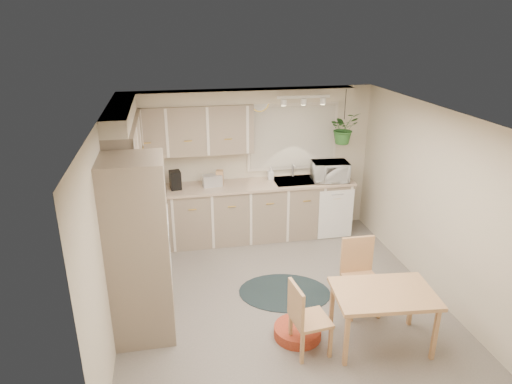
% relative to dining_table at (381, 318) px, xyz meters
% --- Properties ---
extents(floor, '(4.20, 4.20, 0.00)m').
position_rel_dining_table_xyz_m(floor, '(-0.87, 1.08, -0.34)').
color(floor, slate).
rests_on(floor, ground).
extents(ceiling, '(4.20, 4.20, 0.00)m').
position_rel_dining_table_xyz_m(ceiling, '(-0.87, 1.08, 2.06)').
color(ceiling, white).
rests_on(ceiling, wall_back).
extents(wall_back, '(4.00, 0.04, 2.40)m').
position_rel_dining_table_xyz_m(wall_back, '(-0.87, 3.18, 0.86)').
color(wall_back, beige).
rests_on(wall_back, floor).
extents(wall_front, '(4.00, 0.04, 2.40)m').
position_rel_dining_table_xyz_m(wall_front, '(-0.87, -1.02, 0.86)').
color(wall_front, beige).
rests_on(wall_front, floor).
extents(wall_left, '(0.04, 4.20, 2.40)m').
position_rel_dining_table_xyz_m(wall_left, '(-2.87, 1.08, 0.86)').
color(wall_left, beige).
rests_on(wall_left, floor).
extents(wall_right, '(0.04, 4.20, 2.40)m').
position_rel_dining_table_xyz_m(wall_right, '(1.13, 1.08, 0.86)').
color(wall_right, beige).
rests_on(wall_right, floor).
extents(base_cab_left, '(0.60, 1.85, 0.90)m').
position_rel_dining_table_xyz_m(base_cab_left, '(-2.57, 1.96, 0.11)').
color(base_cab_left, gray).
rests_on(base_cab_left, floor).
extents(base_cab_back, '(3.60, 0.60, 0.90)m').
position_rel_dining_table_xyz_m(base_cab_back, '(-1.07, 2.88, 0.11)').
color(base_cab_back, gray).
rests_on(base_cab_back, floor).
extents(counter_left, '(0.64, 1.89, 0.04)m').
position_rel_dining_table_xyz_m(counter_left, '(-2.56, 1.96, 0.58)').
color(counter_left, '#C1A98D').
rests_on(counter_left, base_cab_left).
extents(counter_back, '(3.64, 0.64, 0.04)m').
position_rel_dining_table_xyz_m(counter_back, '(-1.07, 2.87, 0.58)').
color(counter_back, '#C1A98D').
rests_on(counter_back, base_cab_back).
extents(oven_stack, '(0.65, 0.65, 2.10)m').
position_rel_dining_table_xyz_m(oven_stack, '(-2.55, 0.71, 0.71)').
color(oven_stack, gray).
rests_on(oven_stack, floor).
extents(wall_oven_face, '(0.02, 0.56, 0.58)m').
position_rel_dining_table_xyz_m(wall_oven_face, '(-2.23, 0.71, 0.71)').
color(wall_oven_face, silver).
rests_on(wall_oven_face, oven_stack).
extents(upper_cab_left, '(0.35, 2.00, 0.75)m').
position_rel_dining_table_xyz_m(upper_cab_left, '(-2.70, 2.08, 1.49)').
color(upper_cab_left, gray).
rests_on(upper_cab_left, wall_left).
extents(upper_cab_back, '(2.00, 0.35, 0.75)m').
position_rel_dining_table_xyz_m(upper_cab_back, '(-1.87, 3.01, 1.49)').
color(upper_cab_back, gray).
rests_on(upper_cab_back, wall_back).
extents(soffit_left, '(0.30, 2.00, 0.20)m').
position_rel_dining_table_xyz_m(soffit_left, '(-2.72, 2.08, 1.96)').
color(soffit_left, beige).
rests_on(soffit_left, wall_left).
extents(soffit_back, '(3.60, 0.30, 0.20)m').
position_rel_dining_table_xyz_m(soffit_back, '(-1.07, 3.03, 1.96)').
color(soffit_back, beige).
rests_on(soffit_back, wall_back).
extents(cooktop, '(0.52, 0.58, 0.02)m').
position_rel_dining_table_xyz_m(cooktop, '(-2.55, 1.38, 0.61)').
color(cooktop, silver).
rests_on(cooktop, counter_left).
extents(range_hood, '(0.40, 0.60, 0.14)m').
position_rel_dining_table_xyz_m(range_hood, '(-2.57, 1.38, 1.06)').
color(range_hood, silver).
rests_on(range_hood, upper_cab_left).
extents(window_blinds, '(1.40, 0.02, 1.00)m').
position_rel_dining_table_xyz_m(window_blinds, '(-0.17, 3.15, 1.26)').
color(window_blinds, beige).
rests_on(window_blinds, wall_back).
extents(window_frame, '(1.50, 0.02, 1.10)m').
position_rel_dining_table_xyz_m(window_frame, '(-0.17, 3.16, 1.26)').
color(window_frame, beige).
rests_on(window_frame, wall_back).
extents(sink, '(0.70, 0.48, 0.10)m').
position_rel_dining_table_xyz_m(sink, '(-0.17, 2.88, 0.56)').
color(sink, '#B4B6BC').
rests_on(sink, counter_back).
extents(dishwasher_front, '(0.58, 0.02, 0.83)m').
position_rel_dining_table_xyz_m(dishwasher_front, '(0.43, 2.57, 0.09)').
color(dishwasher_front, silver).
rests_on(dishwasher_front, base_cab_back).
extents(track_light_bar, '(0.80, 0.04, 0.04)m').
position_rel_dining_table_xyz_m(track_light_bar, '(-0.17, 2.63, 1.99)').
color(track_light_bar, silver).
rests_on(track_light_bar, ceiling).
extents(wall_clock, '(0.30, 0.03, 0.30)m').
position_rel_dining_table_xyz_m(wall_clock, '(-0.72, 3.15, 1.84)').
color(wall_clock, gold).
rests_on(wall_clock, wall_back).
extents(dining_table, '(1.13, 0.81, 0.67)m').
position_rel_dining_table_xyz_m(dining_table, '(0.00, 0.00, 0.00)').
color(dining_table, tan).
rests_on(dining_table, floor).
extents(chair_left, '(0.44, 0.44, 0.85)m').
position_rel_dining_table_xyz_m(chair_left, '(-0.79, 0.04, 0.09)').
color(chair_left, tan).
rests_on(chair_left, floor).
extents(chair_back, '(0.44, 0.44, 0.92)m').
position_rel_dining_table_xyz_m(chair_back, '(0.03, 0.62, 0.13)').
color(chair_back, tan).
rests_on(chair_back, floor).
extents(braided_rug, '(1.41, 1.20, 0.01)m').
position_rel_dining_table_xyz_m(braided_rug, '(-0.78, 1.18, -0.33)').
color(braided_rug, black).
rests_on(braided_rug, floor).
extents(pet_bed, '(0.64, 0.64, 0.13)m').
position_rel_dining_table_xyz_m(pet_bed, '(-0.86, 0.29, -0.27)').
color(pet_bed, '#B14323').
rests_on(pet_bed, floor).
extents(microwave, '(0.59, 0.36, 0.39)m').
position_rel_dining_table_xyz_m(microwave, '(0.36, 2.78, 0.80)').
color(microwave, silver).
rests_on(microwave, counter_back).
extents(soap_bottle, '(0.09, 0.20, 0.09)m').
position_rel_dining_table_xyz_m(soap_bottle, '(-0.56, 3.03, 0.65)').
color(soap_bottle, silver).
rests_on(soap_bottle, counter_back).
extents(hanging_plant, '(0.55, 0.59, 0.39)m').
position_rel_dining_table_xyz_m(hanging_plant, '(0.54, 2.78, 1.41)').
color(hanging_plant, '#2A5C25').
rests_on(hanging_plant, ceiling).
extents(coffee_maker, '(0.19, 0.22, 0.28)m').
position_rel_dining_table_xyz_m(coffee_maker, '(-2.10, 2.88, 0.75)').
color(coffee_maker, black).
rests_on(coffee_maker, counter_back).
extents(toaster, '(0.31, 0.20, 0.18)m').
position_rel_dining_table_xyz_m(toaster, '(-1.53, 2.90, 0.69)').
color(toaster, '#B4B6BC').
rests_on(toaster, counter_back).
extents(knife_block, '(0.13, 0.13, 0.24)m').
position_rel_dining_table_xyz_m(knife_block, '(-1.41, 2.93, 0.72)').
color(knife_block, tan).
rests_on(knife_block, counter_back).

